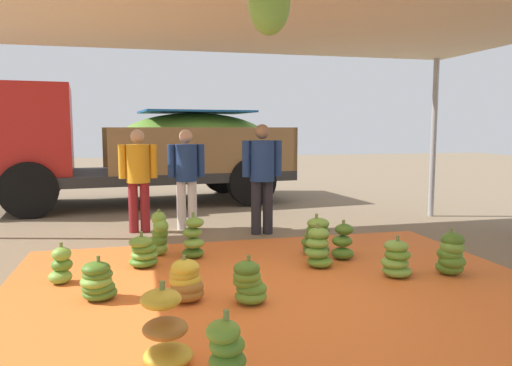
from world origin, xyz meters
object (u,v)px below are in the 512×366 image
(banana_bunch_3, at_px, (98,282))
(worker_2, at_px, (186,172))
(worker_1, at_px, (138,173))
(banana_bunch_6, at_px, (193,239))
(banana_bunch_7, at_px, (249,283))
(banana_bunch_14, at_px, (61,266))
(banana_bunch_11, at_px, (186,281))
(banana_bunch_12, at_px, (343,243))
(banana_bunch_2, at_px, (165,331))
(banana_bunch_5, at_px, (396,260))
(banana_bunch_0, at_px, (316,237))
(worker_0, at_px, (262,170))
(cargo_truck_main, at_px, (132,145))
(banana_bunch_10, at_px, (318,249))
(banana_bunch_8, at_px, (159,235))
(banana_bunch_13, at_px, (451,255))
(banana_bunch_1, at_px, (225,366))
(banana_bunch_4, at_px, (143,253))

(banana_bunch_3, relative_size, worker_2, 0.27)
(worker_1, bearing_deg, banana_bunch_6, -70.32)
(banana_bunch_7, bearing_deg, banana_bunch_14, 149.92)
(banana_bunch_11, height_order, banana_bunch_12, banana_bunch_12)
(banana_bunch_14, xyz_separation_m, worker_2, (1.52, 2.46, 0.73))
(banana_bunch_14, distance_m, worker_2, 2.98)
(banana_bunch_2, relative_size, banana_bunch_12, 1.22)
(banana_bunch_5, bearing_deg, worker_1, 131.45)
(banana_bunch_0, height_order, worker_0, worker_0)
(banana_bunch_6, height_order, banana_bunch_14, banana_bunch_6)
(cargo_truck_main, xyz_separation_m, worker_2, (0.83, -2.89, -0.32))
(banana_bunch_14, relative_size, cargo_truck_main, 0.07)
(banana_bunch_0, relative_size, banana_bunch_10, 1.03)
(banana_bunch_8, height_order, banana_bunch_13, banana_bunch_8)
(banana_bunch_11, relative_size, worker_1, 0.29)
(banana_bunch_2, height_order, banana_bunch_6, banana_bunch_2)
(banana_bunch_3, xyz_separation_m, banana_bunch_6, (1.02, 1.25, 0.07))
(banana_bunch_5, distance_m, banana_bunch_6, 2.38)
(banana_bunch_1, height_order, banana_bunch_8, banana_bunch_8)
(banana_bunch_8, bearing_deg, banana_bunch_6, -30.86)
(banana_bunch_3, distance_m, worker_1, 3.11)
(banana_bunch_14, xyz_separation_m, cargo_truck_main, (0.69, 5.34, 1.05))
(banana_bunch_10, bearing_deg, worker_1, 128.66)
(banana_bunch_5, bearing_deg, banana_bunch_2, -150.32)
(banana_bunch_6, distance_m, cargo_truck_main, 4.85)
(banana_bunch_12, relative_size, banana_bunch_13, 0.94)
(banana_bunch_1, bearing_deg, banana_bunch_2, 118.54)
(banana_bunch_12, relative_size, worker_1, 0.30)
(banana_bunch_13, bearing_deg, worker_2, 128.64)
(cargo_truck_main, bearing_deg, banana_bunch_8, -85.72)
(banana_bunch_4, relative_size, worker_1, 0.30)
(banana_bunch_2, height_order, banana_bunch_3, banana_bunch_2)
(banana_bunch_7, bearing_deg, banana_bunch_8, 110.58)
(banana_bunch_4, xyz_separation_m, banana_bunch_6, (0.60, 0.23, 0.07))
(banana_bunch_1, height_order, banana_bunch_2, banana_bunch_2)
(banana_bunch_11, relative_size, worker_2, 0.29)
(banana_bunch_14, xyz_separation_m, worker_0, (2.58, 1.84, 0.77))
(banana_bunch_7, bearing_deg, worker_1, 105.47)
(banana_bunch_1, distance_m, banana_bunch_12, 3.40)
(banana_bunch_5, xyz_separation_m, worker_1, (-2.65, 3.00, 0.72))
(worker_1, bearing_deg, banana_bunch_5, -48.55)
(banana_bunch_1, bearing_deg, banana_bunch_7, 72.52)
(banana_bunch_11, height_order, worker_0, worker_0)
(banana_bunch_4, distance_m, banana_bunch_6, 0.64)
(cargo_truck_main, relative_size, worker_1, 4.03)
(banana_bunch_14, bearing_deg, banana_bunch_13, -9.67)
(banana_bunch_10, xyz_separation_m, banana_bunch_11, (-1.57, -0.76, -0.02))
(banana_bunch_10, bearing_deg, cargo_truck_main, 110.96)
(banana_bunch_7, bearing_deg, banana_bunch_5, 13.53)
(banana_bunch_0, distance_m, banana_bunch_8, 1.96)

